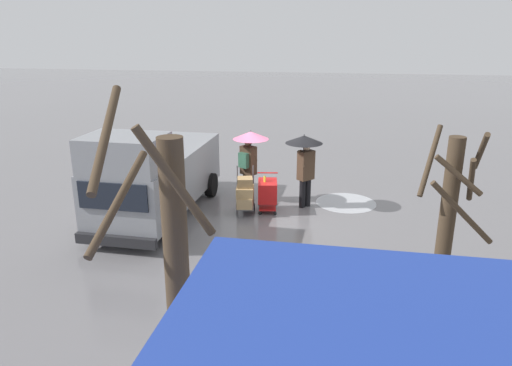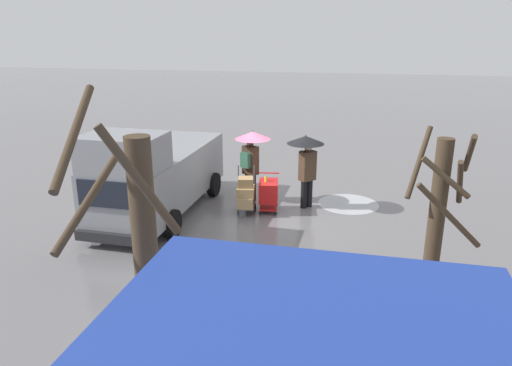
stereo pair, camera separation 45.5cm
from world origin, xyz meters
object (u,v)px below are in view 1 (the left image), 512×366
pedestrian_pink_side (249,150)px  bare_tree_far (176,319)px  cargo_van_parked_right (155,175)px  bare_tree_near (445,239)px  shopping_cart_vendor (267,192)px  pedestrian_black_side (305,154)px  hand_dolly_boxes (245,194)px

pedestrian_pink_side → bare_tree_far: size_ratio=0.49×
cargo_van_parked_right → bare_tree_near: 7.99m
shopping_cart_vendor → pedestrian_pink_side: 1.42m
cargo_van_parked_right → bare_tree_far: bare_tree_far is taller
pedestrian_pink_side → pedestrian_black_side: 1.65m
cargo_van_parked_right → pedestrian_pink_side: bearing=-144.6°
cargo_van_parked_right → bare_tree_far: 8.47m
hand_dolly_boxes → shopping_cart_vendor: bearing=-150.4°
bare_tree_far → hand_dolly_boxes: bearing=-83.9°
pedestrian_black_side → cargo_van_parked_right: bearing=19.2°
bare_tree_near → pedestrian_pink_side: bearing=-56.6°
shopping_cart_vendor → bare_tree_far: bare_tree_far is taller
shopping_cart_vendor → hand_dolly_boxes: (0.58, 0.33, 0.01)m
shopping_cart_vendor → pedestrian_black_side: 1.50m
shopping_cart_vendor → pedestrian_black_side: size_ratio=0.49×
shopping_cart_vendor → pedestrian_black_side: (-0.98, -0.51, 1.02)m
bare_tree_near → hand_dolly_boxes: bearing=-51.9°
shopping_cart_vendor → hand_dolly_boxes: size_ratio=0.79×
cargo_van_parked_right → pedestrian_black_side: cargo_van_parked_right is taller
bare_tree_far → cargo_van_parked_right: bearing=-67.4°
cargo_van_parked_right → hand_dolly_boxes: (-2.36, -0.53, -0.60)m
hand_dolly_boxes → bare_tree_far: size_ratio=0.30×
bare_tree_near → bare_tree_far: (3.20, 3.08, 0.27)m
pedestrian_pink_side → bare_tree_far: 9.45m
shopping_cart_vendor → cargo_van_parked_right: bearing=16.2°
bare_tree_near → bare_tree_far: bearing=43.9°
shopping_cart_vendor → pedestrian_pink_side: size_ratio=0.49×
cargo_van_parked_right → bare_tree_near: bare_tree_near is taller
hand_dolly_boxes → pedestrian_black_side: size_ratio=0.61×
hand_dolly_boxes → bare_tree_far: 8.49m
pedestrian_black_side → bare_tree_far: (0.67, 9.12, 0.58)m
bare_tree_near → bare_tree_far: bare_tree_far is taller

